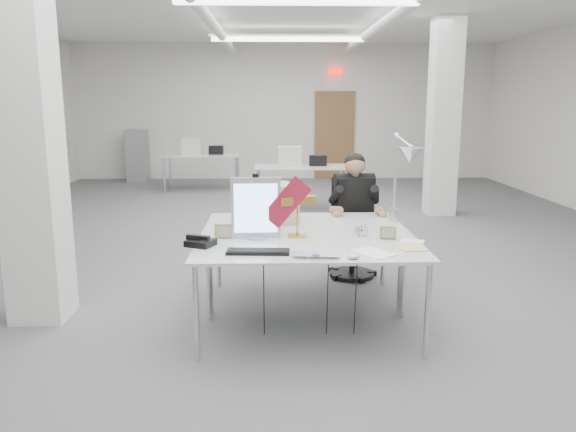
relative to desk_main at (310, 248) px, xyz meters
name	(u,v)px	position (x,y,z in m)	size (l,w,h in m)	color
room_shell	(299,116)	(0.04, 2.63, 0.95)	(10.04, 14.04, 3.24)	#545557
desk_main	(310,248)	(0.00, 0.00, 0.00)	(1.80, 0.90, 0.03)	silver
desk_second	(303,223)	(0.00, 0.90, 0.00)	(1.80, 0.90, 0.03)	silver
bg_desk_a	(301,167)	(0.20, 5.50, 0.00)	(1.60, 0.80, 0.03)	silver
bg_desk_b	(202,155)	(-1.80, 7.70, 0.00)	(1.60, 0.80, 0.03)	silver
filing_cabinet	(137,156)	(-3.50, 9.15, -0.14)	(0.45, 0.55, 1.20)	gray
office_chair	(353,228)	(0.56, 1.59, -0.21)	(0.52, 0.52, 1.07)	black
seated_person	(354,195)	(0.56, 1.54, 0.16)	(0.54, 0.67, 1.00)	black
monitor	(256,208)	(-0.42, 0.30, 0.26)	(0.41, 0.04, 0.50)	#B0B1B5
pennant	(287,202)	(-0.17, 0.27, 0.32)	(0.42, 0.01, 0.18)	maroon
keyboard	(258,252)	(-0.40, -0.18, 0.02)	(0.47, 0.16, 0.02)	black
laptop	(316,257)	(0.02, -0.35, 0.03)	(0.34, 0.22, 0.03)	silver
mouse	(353,257)	(0.29, -0.37, 0.03)	(0.09, 0.06, 0.04)	#B6B7BB
bankers_lamp	(297,217)	(-0.08, 0.33, 0.18)	(0.30, 0.12, 0.34)	gold
desk_phone	(201,243)	(-0.85, 0.04, 0.04)	(0.20, 0.18, 0.05)	black
picture_frame_left	(224,231)	(-0.69, 0.29, 0.07)	(0.15, 0.01, 0.12)	#AE974B
picture_frame_right	(388,233)	(0.66, 0.22, 0.06)	(0.13, 0.01, 0.10)	#9D8444
desk_clock	(361,230)	(0.45, 0.34, 0.06)	(0.11, 0.11, 0.03)	#A7A7AB
paper_stack_a	(374,253)	(0.46, -0.21, 0.02)	(0.21, 0.30, 0.01)	white
paper_stack_b	(410,247)	(0.78, -0.04, 0.02)	(0.20, 0.28, 0.01)	#DAC582
paper_stack_c	(413,241)	(0.84, 0.14, 0.02)	(0.18, 0.13, 0.01)	white
beige_monitor	(273,204)	(-0.28, 0.88, 0.19)	(0.38, 0.36, 0.36)	#B8AA99
architect_lamp	(401,172)	(0.85, 0.67, 0.51)	(0.27, 0.77, 1.00)	#B6B6BA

